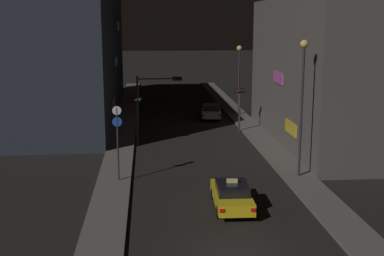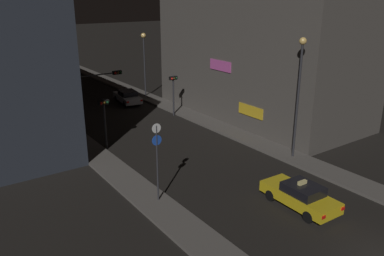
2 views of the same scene
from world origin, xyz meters
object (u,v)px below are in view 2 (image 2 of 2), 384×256
object	(u,v)px
sign_pole_left	(157,155)
street_lamp_far_block	(144,51)
traffic_light_right_kerb	(173,87)
taxi	(300,195)
traffic_light_left_kerb	(104,114)
traffic_light_overhead	(97,88)
street_lamp_near_block	(299,81)
far_car	(127,97)

from	to	relation	value
sign_pole_left	street_lamp_far_block	bearing A→B (deg)	62.82
traffic_light_right_kerb	sign_pole_left	size ratio (longest dim) A/B	0.87
taxi	traffic_light_right_kerb	xyz separation A→B (m)	(3.71, 18.54, 2.06)
traffic_light_left_kerb	traffic_light_right_kerb	bearing A→B (deg)	26.06
traffic_light_overhead	street_lamp_far_block	world-z (taller)	street_lamp_far_block
street_lamp_near_block	street_lamp_far_block	size ratio (longest dim) A/B	1.19
far_car	street_lamp_near_block	xyz separation A→B (m)	(2.91, -20.37, 4.91)
traffic_light_overhead	traffic_light_right_kerb	bearing A→B (deg)	-4.53
traffic_light_left_kerb	traffic_light_right_kerb	world-z (taller)	traffic_light_right_kerb
taxi	street_lamp_far_block	size ratio (longest dim) A/B	0.64
far_car	traffic_light_right_kerb	size ratio (longest dim) A/B	1.18
traffic_light_left_kerb	street_lamp_far_block	world-z (taller)	street_lamp_far_block
traffic_light_left_kerb	sign_pole_left	xyz separation A→B (m)	(-0.97, -9.31, 0.09)
street_lamp_far_block	traffic_light_overhead	bearing A→B (deg)	-139.20
traffic_light_right_kerb	street_lamp_near_block	xyz separation A→B (m)	(1.28, -13.71, 2.84)
sign_pole_left	street_lamp_far_block	xyz separation A→B (m)	(11.13, 21.67, 2.31)
far_car	traffic_light_right_kerb	world-z (taller)	traffic_light_right_kerb
sign_pole_left	street_lamp_far_block	distance (m)	24.47
street_lamp_near_block	street_lamp_far_block	distance (m)	21.76
traffic_light_right_kerb	street_lamp_far_block	bearing A→B (deg)	80.53
taxi	street_lamp_near_block	world-z (taller)	street_lamp_near_block
taxi	traffic_light_left_kerb	bearing A→B (deg)	109.74
taxi	traffic_light_left_kerb	world-z (taller)	traffic_light_left_kerb
sign_pole_left	traffic_light_right_kerb	bearing A→B (deg)	54.31
traffic_light_left_kerb	street_lamp_far_block	bearing A→B (deg)	50.57
traffic_light_right_kerb	sign_pole_left	bearing A→B (deg)	-125.69
taxi	traffic_light_overhead	distance (m)	19.67
street_lamp_near_block	street_lamp_far_block	bearing A→B (deg)	89.84
far_car	street_lamp_far_block	world-z (taller)	street_lamp_far_block
far_car	sign_pole_left	size ratio (longest dim) A/B	1.03
taxi	sign_pole_left	distance (m)	8.10
traffic_light_overhead	street_lamp_near_block	distance (m)	16.80
taxi	far_car	distance (m)	25.29
street_lamp_near_block	traffic_light_left_kerb	bearing A→B (deg)	137.06
traffic_light_overhead	street_lamp_far_block	bearing A→B (deg)	40.80
traffic_light_overhead	traffic_light_left_kerb	distance (m)	5.18
traffic_light_overhead	traffic_light_right_kerb	size ratio (longest dim) A/B	1.26
sign_pole_left	street_lamp_near_block	bearing A→B (deg)	-0.47
traffic_light_left_kerb	far_car	bearing A→B (deg)	56.73
traffic_light_left_kerb	traffic_light_right_kerb	xyz separation A→B (m)	(8.82, 4.31, 0.02)
traffic_light_left_kerb	sign_pole_left	bearing A→B (deg)	-95.92
traffic_light_overhead	traffic_light_left_kerb	world-z (taller)	traffic_light_overhead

